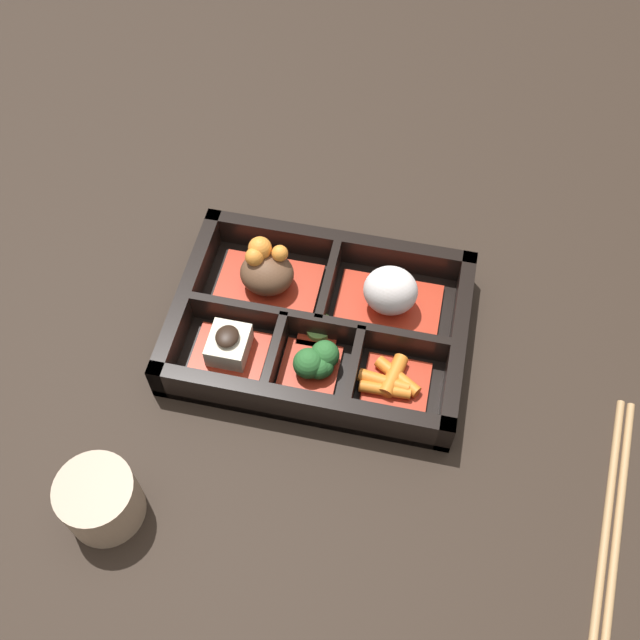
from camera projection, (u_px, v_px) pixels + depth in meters
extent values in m
plane|color=black|center=(320.00, 334.00, 0.73)|extent=(3.00, 3.00, 0.00)
cube|color=black|center=(320.00, 331.00, 0.72)|extent=(0.27, 0.20, 0.01)
cube|color=black|center=(299.00, 406.00, 0.66)|extent=(0.27, 0.01, 0.04)
cube|color=black|center=(339.00, 249.00, 0.76)|extent=(0.27, 0.01, 0.04)
cube|color=black|center=(189.00, 299.00, 0.72)|extent=(0.01, 0.20, 0.04)
cube|color=black|center=(456.00, 347.00, 0.69)|extent=(0.01, 0.20, 0.04)
cube|color=black|center=(318.00, 330.00, 0.70)|extent=(0.25, 0.01, 0.04)
cube|color=black|center=(276.00, 357.00, 0.69)|extent=(0.01, 0.07, 0.04)
cube|color=black|center=(354.00, 372.00, 0.68)|extent=(0.01, 0.07, 0.04)
cube|color=black|center=(328.00, 291.00, 0.73)|extent=(0.01, 0.09, 0.04)
cube|color=#B22D19|center=(268.00, 286.00, 0.74)|extent=(0.10, 0.07, 0.01)
ellipsoid|color=brown|center=(267.00, 273.00, 0.72)|extent=(0.05, 0.05, 0.04)
sphere|color=orange|center=(254.00, 257.00, 0.71)|extent=(0.02, 0.02, 0.02)
sphere|color=orange|center=(280.00, 253.00, 0.71)|extent=(0.02, 0.02, 0.02)
sphere|color=orange|center=(260.00, 248.00, 0.71)|extent=(0.02, 0.02, 0.02)
cube|color=#B22D19|center=(388.00, 307.00, 0.73)|extent=(0.10, 0.07, 0.01)
ellipsoid|color=silver|center=(390.00, 291.00, 0.71)|extent=(0.05, 0.05, 0.05)
cube|color=#B22D19|center=(230.00, 353.00, 0.70)|extent=(0.07, 0.05, 0.01)
cube|color=beige|center=(229.00, 345.00, 0.69)|extent=(0.04, 0.04, 0.02)
ellipsoid|color=black|center=(227.00, 336.00, 0.68)|extent=(0.02, 0.02, 0.01)
cube|color=#B22D19|center=(315.00, 368.00, 0.69)|extent=(0.05, 0.05, 0.01)
sphere|color=#265B28|center=(325.00, 355.00, 0.68)|extent=(0.03, 0.03, 0.03)
sphere|color=#265B28|center=(323.00, 367.00, 0.68)|extent=(0.02, 0.02, 0.02)
sphere|color=#265B28|center=(319.00, 367.00, 0.68)|extent=(0.02, 0.02, 0.02)
sphere|color=#265B28|center=(312.00, 364.00, 0.68)|extent=(0.03, 0.03, 0.03)
cube|color=#B22D19|center=(396.00, 383.00, 0.68)|extent=(0.06, 0.05, 0.01)
cylinder|color=orange|center=(398.00, 377.00, 0.68)|extent=(0.05, 0.04, 0.01)
cylinder|color=orange|center=(384.00, 382.00, 0.67)|extent=(0.05, 0.02, 0.01)
cylinder|color=orange|center=(385.00, 390.00, 0.67)|extent=(0.05, 0.01, 0.01)
cylinder|color=orange|center=(393.00, 376.00, 0.68)|extent=(0.02, 0.04, 0.01)
cube|color=#B22D19|center=(317.00, 334.00, 0.71)|extent=(0.04, 0.03, 0.01)
cylinder|color=#75A84C|center=(317.00, 330.00, 0.71)|extent=(0.02, 0.02, 0.01)
cylinder|color=#75A84C|center=(320.00, 327.00, 0.71)|extent=(0.02, 0.02, 0.01)
cylinder|color=#75A84C|center=(315.00, 329.00, 0.71)|extent=(0.02, 0.02, 0.01)
cylinder|color=gray|center=(100.00, 500.00, 0.61)|extent=(0.06, 0.06, 0.05)
cylinder|color=#597A38|center=(93.00, 490.00, 0.59)|extent=(0.05, 0.05, 0.01)
cylinder|color=#A87F51|center=(609.00, 515.00, 0.63)|extent=(0.03, 0.22, 0.01)
cylinder|color=#A87F51|center=(620.00, 519.00, 0.62)|extent=(0.03, 0.22, 0.01)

